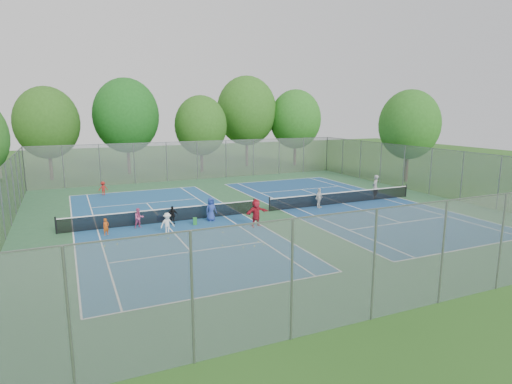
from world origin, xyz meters
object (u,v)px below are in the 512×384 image
Objects in this scene: net_left at (164,216)px; net_right at (343,198)px; ball_crate at (161,218)px; ball_hopper at (195,221)px; instructor at (375,187)px.

net_right is (14.00, 0.00, 0.00)m from net_left.
ball_crate is at bearing 177.50° from net_right.
net_left reaches higher than ball_hopper.
ball_crate is 17.64m from instructor.
net_left is 17.54m from instructor.
instructor reaches higher than net_right.
net_right is at bearing -2.50° from ball_crate.
net_right is 32.80× the size of ball_crate.
instructor is at bearing 8.08° from net_right.
net_right reaches higher than ball_crate.
instructor is (17.62, -0.12, 0.81)m from ball_crate.
ball_crate is 0.20× the size of instructor.
instructor reaches higher than ball_hopper.
net_left is at bearing 180.00° from net_right.
ball_hopper is at bearing -39.05° from net_left.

